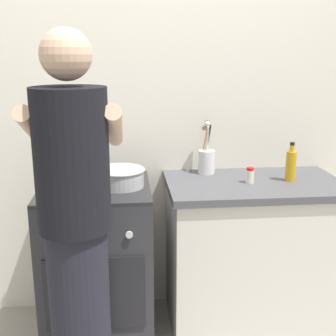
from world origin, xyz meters
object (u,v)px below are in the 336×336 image
(spice_bottle, at_px, (250,175))
(person, at_px, (76,236))
(stove_range, at_px, (98,261))
(pot, at_px, (69,173))
(oil_bottle, at_px, (291,165))
(utensil_crock, at_px, (206,159))
(mixing_bowl, at_px, (120,177))

(spice_bottle, relative_size, person, 0.05)
(stove_range, xyz_separation_m, pot, (-0.14, 0.04, 0.52))
(pot, bearing_deg, oil_bottle, -1.78)
(spice_bottle, height_order, person, person)
(stove_range, relative_size, utensil_crock, 2.83)
(pot, relative_size, utensil_crock, 0.76)
(spice_bottle, bearing_deg, person, -148.06)
(pot, distance_m, spice_bottle, 1.00)
(stove_range, height_order, person, person)
(stove_range, xyz_separation_m, spice_bottle, (0.86, -0.02, 0.49))
(stove_range, height_order, utensil_crock, utensil_crock)
(mixing_bowl, height_order, spice_bottle, mixing_bowl)
(oil_bottle, bearing_deg, pot, 178.22)
(mixing_bowl, relative_size, oil_bottle, 1.23)
(mixing_bowl, height_order, utensil_crock, utensil_crock)
(mixing_bowl, bearing_deg, pot, 169.69)
(spice_bottle, xyz_separation_m, oil_bottle, (0.24, 0.02, 0.05))
(oil_bottle, xyz_separation_m, person, (-1.14, -0.58, -0.13))
(mixing_bowl, distance_m, oil_bottle, 0.96)
(utensil_crock, height_order, oil_bottle, utensil_crock)
(utensil_crock, height_order, spice_bottle, utensil_crock)
(utensil_crock, bearing_deg, stove_range, -162.25)
(pot, height_order, spice_bottle, pot)
(mixing_bowl, bearing_deg, spice_bottle, -0.43)
(oil_bottle, relative_size, person, 0.13)
(utensil_crock, distance_m, person, 1.07)
(mixing_bowl, relative_size, spice_bottle, 3.07)
(stove_range, relative_size, spice_bottle, 10.11)
(stove_range, height_order, oil_bottle, oil_bottle)
(oil_bottle, distance_m, person, 1.29)
(stove_range, relative_size, pot, 3.71)
(stove_range, distance_m, person, 0.71)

